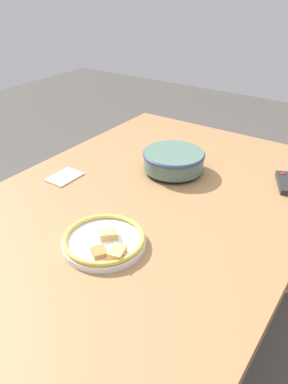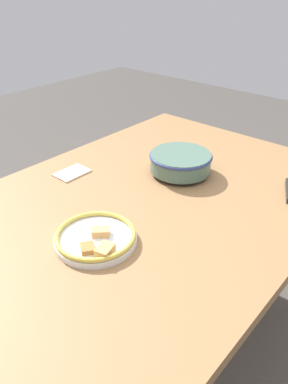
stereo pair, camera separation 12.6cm
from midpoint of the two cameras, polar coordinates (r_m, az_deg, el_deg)
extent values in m
plane|color=#4C4742|center=(1.80, -2.50, -22.61)|extent=(8.00, 8.00, 0.00)
cube|color=olive|center=(1.29, -3.23, -2.60)|extent=(1.58, 1.05, 0.04)
cylinder|color=olive|center=(2.21, -1.02, 1.30)|extent=(0.06, 0.06, 0.72)
cylinder|color=#4C6B5B|center=(1.48, 2.03, 3.34)|extent=(0.10, 0.10, 0.02)
cylinder|color=#4C6B5B|center=(1.46, 2.06, 4.81)|extent=(0.23, 0.23, 0.07)
cylinder|color=#B75B23|center=(1.46, 2.06, 4.62)|extent=(0.21, 0.21, 0.06)
torus|color=navy|center=(1.45, 2.08, 5.74)|extent=(0.24, 0.24, 0.01)
cylinder|color=white|center=(1.10, -9.39, -7.72)|extent=(0.24, 0.24, 0.02)
torus|color=gold|center=(1.09, -9.46, -7.06)|extent=(0.24, 0.24, 0.01)
cube|color=tan|center=(1.10, -8.72, -6.55)|extent=(0.06, 0.06, 0.02)
cube|color=silver|center=(1.11, -8.70, -6.24)|extent=(0.04, 0.04, 0.01)
cube|color=#B2753D|center=(1.04, -10.34, -9.10)|extent=(0.06, 0.06, 0.02)
cube|color=tan|center=(1.03, -7.66, -9.26)|extent=(0.06, 0.05, 0.02)
cube|color=black|center=(1.45, 18.34, 1.27)|extent=(0.16, 0.11, 0.02)
cylinder|color=red|center=(1.50, 18.20, 2.66)|extent=(0.02, 0.02, 0.00)
cube|color=beige|center=(1.48, -14.41, 2.17)|extent=(0.13, 0.09, 0.01)
camera|label=1|loc=(0.06, -92.86, -1.70)|focal=35.00mm
camera|label=2|loc=(0.06, 87.14, 1.70)|focal=35.00mm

